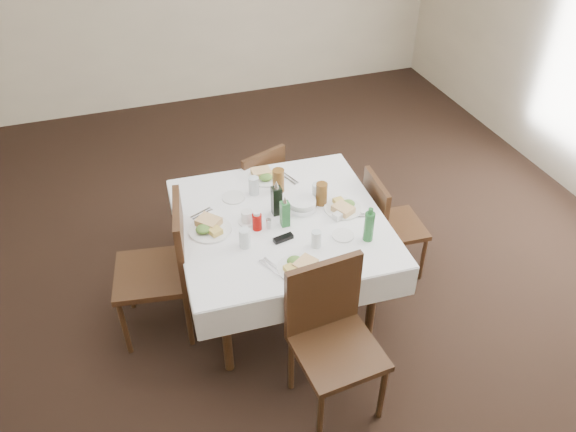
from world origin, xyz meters
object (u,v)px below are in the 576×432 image
object	(u,v)px
oil_cruet_dark	(277,200)
chair_north	(257,186)
water_s	(316,239)
bread_basket	(302,204)
chair_west	(165,262)
water_n	(254,186)
oil_cruet_green	(285,213)
dining_table	(281,229)
water_w	(245,238)
chair_east	(386,220)
water_e	(317,193)
green_bottle	(369,226)
coffee_mug	(247,217)
ketchup_bottle	(257,221)
chair_south	(331,330)

from	to	relation	value
oil_cruet_dark	chair_north	bearing A→B (deg)	84.49
water_s	bread_basket	world-z (taller)	water_s
chair_west	water_n	distance (m)	0.79
oil_cruet_green	dining_table	bearing A→B (deg)	97.81
chair_north	water_w	distance (m)	1.12
water_n	water_w	size ratio (longest dim) A/B	1.01
chair_east	water_e	distance (m)	0.63
water_e	oil_cruet_dark	size ratio (longest dim) A/B	0.52
dining_table	oil_cruet_dark	world-z (taller)	oil_cruet_dark
chair_north	green_bottle	bearing A→B (deg)	-72.03
water_n	coffee_mug	xyz separation A→B (m)	(-0.13, -0.29, -0.03)
bread_basket	ketchup_bottle	distance (m)	0.37
oil_cruet_green	green_bottle	xyz separation A→B (m)	(0.44, -0.30, 0.01)
oil_cruet_green	ketchup_bottle	bearing A→B (deg)	173.90
dining_table	coffee_mug	world-z (taller)	coffee_mug
water_s	ketchup_bottle	distance (m)	0.41
bread_basket	dining_table	bearing A→B (deg)	-158.31
chair_north	chair_west	bearing A→B (deg)	-137.16
water_w	oil_cruet_green	world-z (taller)	oil_cruet_green
chair_west	coffee_mug	xyz separation A→B (m)	(0.56, 0.01, 0.23)
oil_cruet_dark	coffee_mug	distance (m)	0.22
water_s	water_w	size ratio (longest dim) A/B	0.87
chair_east	chair_west	size ratio (longest dim) A/B	0.85
chair_north	oil_cruet_green	distance (m)	0.96
chair_south	oil_cruet_dark	world-z (taller)	oil_cruet_dark
coffee_mug	ketchup_bottle	bearing A→B (deg)	-64.80
chair_south	ketchup_bottle	world-z (taller)	chair_south
water_w	bread_basket	size ratio (longest dim) A/B	0.63
chair_west	water_w	world-z (taller)	chair_west
water_s	ketchup_bottle	bearing A→B (deg)	136.65
water_n	bread_basket	xyz separation A→B (m)	(0.26, -0.27, -0.03)
ketchup_bottle	chair_north	bearing A→B (deg)	74.41
water_s	bread_basket	size ratio (longest dim) A/B	0.55
water_e	oil_cruet_green	size ratio (longest dim) A/B	0.60
chair_east	bread_basket	xyz separation A→B (m)	(-0.66, -0.00, 0.31)
ketchup_bottle	coffee_mug	size ratio (longest dim) A/B	1.14
bread_basket	oil_cruet_dark	distance (m)	0.20
chair_south	chair_west	world-z (taller)	chair_west
chair_west	ketchup_bottle	bearing A→B (deg)	-7.83
dining_table	coffee_mug	bearing A→B (deg)	168.65
chair_west	green_bottle	bearing A→B (deg)	-18.30
water_s	oil_cruet_green	bearing A→B (deg)	113.87
water_n	water_e	bearing A→B (deg)	-29.91
water_w	ketchup_bottle	size ratio (longest dim) A/B	0.97
dining_table	chair_west	distance (m)	0.78
water_w	green_bottle	xyz separation A→B (m)	(0.74, -0.18, 0.04)
water_s	water_n	bearing A→B (deg)	107.38
chair_west	water_e	distance (m)	1.11
green_bottle	ketchup_bottle	bearing A→B (deg)	152.69
chair_west	green_bottle	distance (m)	1.32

